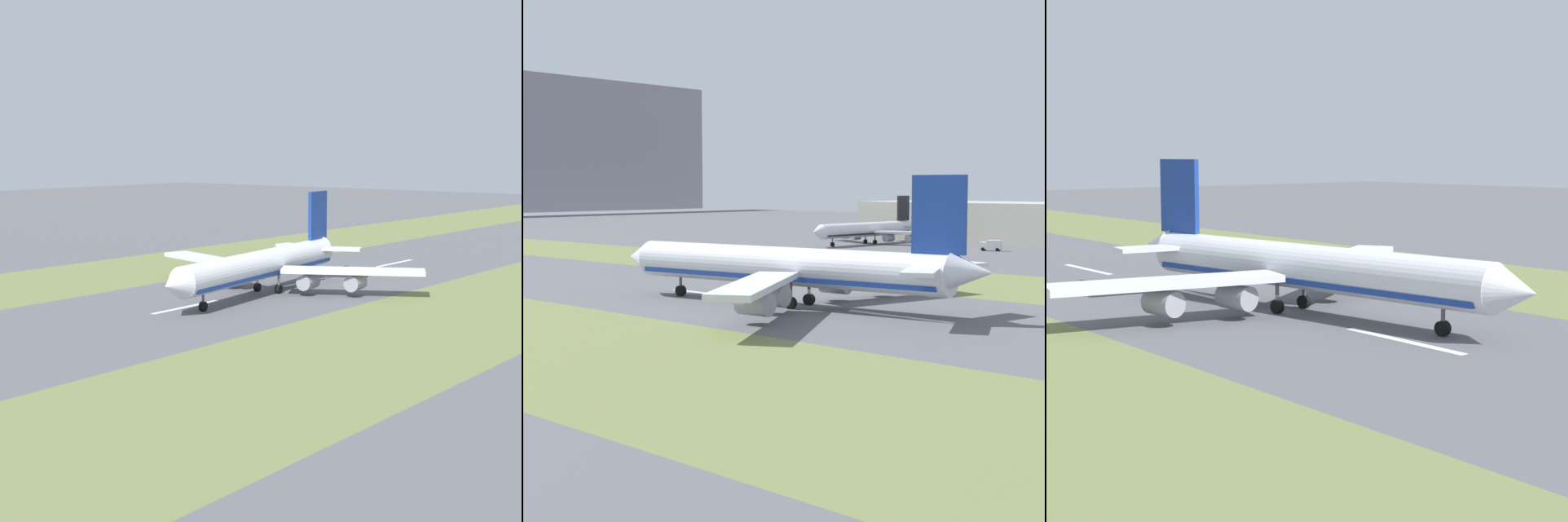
# 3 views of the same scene
# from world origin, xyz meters

# --- Properties ---
(ground_plane) EXTENTS (800.00, 800.00, 0.00)m
(ground_plane) POSITION_xyz_m (0.00, 0.00, 0.00)
(ground_plane) COLOR #56565B
(grass_median_west) EXTENTS (40.00, 600.00, 0.01)m
(grass_median_west) POSITION_xyz_m (-45.00, 0.00, 0.00)
(grass_median_west) COLOR olive
(grass_median_west) RESTS_ON ground
(grass_median_east) EXTENTS (40.00, 600.00, 0.01)m
(grass_median_east) POSITION_xyz_m (45.00, 0.00, 0.00)
(grass_median_east) COLOR olive
(grass_median_east) RESTS_ON ground
(centreline_dash_mid) EXTENTS (1.20, 18.00, 0.01)m
(centreline_dash_mid) POSITION_xyz_m (0.00, -16.86, 0.01)
(centreline_dash_mid) COLOR silver
(centreline_dash_mid) RESTS_ON ground
(centreline_dash_far) EXTENTS (1.20, 18.00, 0.01)m
(centreline_dash_far) POSITION_xyz_m (0.00, 23.14, 0.01)
(centreline_dash_far) COLOR silver
(centreline_dash_far) RESTS_ON ground
(airplane_main_jet) EXTENTS (63.52, 67.12, 20.20)m
(airplane_main_jet) POSITION_xyz_m (-2.23, 1.25, 6.02)
(airplane_main_jet) COLOR silver
(airplane_main_jet) RESTS_ON ground
(terminal_building) EXTENTS (36.00, 84.75, 13.16)m
(terminal_building) POSITION_xyz_m (167.90, 62.50, 6.58)
(terminal_building) COLOR #B2AD9E
(terminal_building) RESTS_ON ground
(airplane_parked_apron) EXTENTS (51.44, 49.08, 15.47)m
(airplane_parked_apron) POSITION_xyz_m (124.36, 80.79, 4.61)
(airplane_parked_apron) COLOR silver
(airplane_parked_apron) RESTS_ON ground
(service_truck) EXTENTS (3.81, 6.36, 3.10)m
(service_truck) POSITION_xyz_m (123.54, 36.20, 1.67)
(service_truck) COLOR white
(service_truck) RESTS_ON ground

